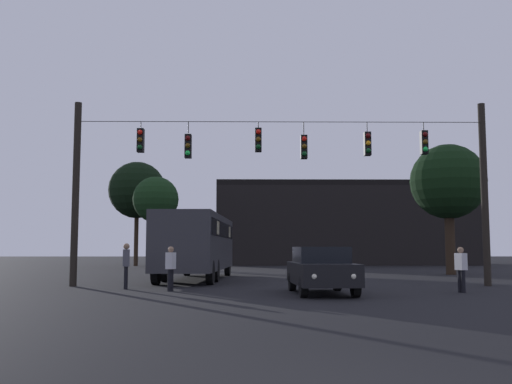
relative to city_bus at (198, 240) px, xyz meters
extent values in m
plane|color=black|center=(3.74, 2.56, -1.87)|extent=(168.00, 168.00, 0.00)
cylinder|color=black|center=(-4.39, -5.05, 1.79)|extent=(0.28, 0.28, 7.31)
cylinder|color=black|center=(11.88, -5.05, 1.79)|extent=(0.28, 0.28, 7.31)
cylinder|color=black|center=(3.74, -5.05, 4.68)|extent=(16.28, 0.02, 0.02)
cylinder|color=black|center=(-1.86, -5.05, 4.53)|extent=(0.03, 0.03, 0.29)
cube|color=black|center=(-1.86, -5.05, 3.91)|extent=(0.26, 0.32, 0.95)
sphere|color=red|center=(-1.86, -5.23, 4.21)|extent=(0.20, 0.20, 0.20)
sphere|color=#5B3D0C|center=(-1.86, -5.23, 3.91)|extent=(0.20, 0.20, 0.20)
sphere|color=#0C4219|center=(-1.86, -5.23, 3.61)|extent=(0.20, 0.20, 0.20)
cylinder|color=black|center=(0.04, -5.05, 4.41)|extent=(0.03, 0.03, 0.52)
cube|color=black|center=(0.04, -5.05, 3.68)|extent=(0.26, 0.32, 0.95)
sphere|color=#510A0A|center=(0.04, -5.23, 3.98)|extent=(0.20, 0.20, 0.20)
sphere|color=#5B3D0C|center=(0.04, -5.23, 3.68)|extent=(0.20, 0.20, 0.20)
sphere|color=#1EE04C|center=(0.04, -5.23, 3.38)|extent=(0.20, 0.20, 0.20)
cylinder|color=black|center=(2.85, -5.05, 4.54)|extent=(0.03, 0.03, 0.26)
cube|color=black|center=(2.85, -5.05, 3.94)|extent=(0.26, 0.32, 0.95)
sphere|color=red|center=(2.85, -5.23, 4.24)|extent=(0.20, 0.20, 0.20)
sphere|color=#5B3D0C|center=(2.85, -5.23, 3.94)|extent=(0.20, 0.20, 0.20)
sphere|color=#0C4219|center=(2.85, -5.23, 3.64)|extent=(0.20, 0.20, 0.20)
cylinder|color=black|center=(4.67, -5.05, 4.40)|extent=(0.03, 0.03, 0.54)
cube|color=black|center=(4.67, -5.05, 3.65)|extent=(0.26, 0.32, 0.95)
sphere|color=red|center=(4.67, -5.23, 3.95)|extent=(0.20, 0.20, 0.20)
sphere|color=#5B3D0C|center=(4.67, -5.23, 3.65)|extent=(0.20, 0.20, 0.20)
sphere|color=#0C4219|center=(4.67, -5.23, 3.35)|extent=(0.20, 0.20, 0.20)
cylinder|color=black|center=(7.23, -5.05, 4.47)|extent=(0.03, 0.03, 0.41)
cube|color=black|center=(7.23, -5.05, 3.79)|extent=(0.26, 0.32, 0.95)
sphere|color=#510A0A|center=(7.23, -5.23, 4.09)|extent=(0.20, 0.20, 0.20)
sphere|color=orange|center=(7.23, -5.23, 3.79)|extent=(0.20, 0.20, 0.20)
sphere|color=#0C4219|center=(7.23, -5.23, 3.49)|extent=(0.20, 0.20, 0.20)
cylinder|color=black|center=(9.52, -5.05, 4.50)|extent=(0.03, 0.03, 0.35)
cube|color=black|center=(9.52, -5.05, 3.85)|extent=(0.26, 0.32, 0.95)
sphere|color=#510A0A|center=(9.52, -5.23, 4.15)|extent=(0.20, 0.20, 0.20)
sphere|color=#5B3D0C|center=(9.52, -5.23, 3.85)|extent=(0.20, 0.20, 0.20)
sphere|color=#1EE04C|center=(9.52, -5.23, 3.55)|extent=(0.20, 0.20, 0.20)
cube|color=#2D2D33|center=(0.00, 0.01, -0.12)|extent=(3.03, 11.11, 2.50)
cube|color=black|center=(0.00, 0.01, 0.49)|extent=(3.04, 10.45, 0.70)
cylinder|color=black|center=(-0.92, 4.02, -1.37)|extent=(0.33, 1.01, 1.00)
cylinder|color=black|center=(1.30, 3.91, -1.37)|extent=(0.33, 1.01, 1.00)
cylinder|color=black|center=(-1.21, -2.14, -1.37)|extent=(0.33, 1.01, 1.00)
cylinder|color=black|center=(1.00, -2.24, -1.37)|extent=(0.33, 1.01, 1.00)
cylinder|color=black|center=(-1.31, -4.11, -1.37)|extent=(0.33, 1.01, 1.00)
cylinder|color=black|center=(0.91, -4.22, -1.37)|extent=(0.33, 1.01, 1.00)
cube|color=beige|center=(0.16, 3.30, 0.49)|extent=(2.60, 0.92, 0.56)
cube|color=beige|center=(-0.13, -2.74, 0.49)|extent=(2.60, 0.92, 0.56)
cube|color=black|center=(4.84, -9.01, -1.21)|extent=(1.99, 4.38, 0.68)
cube|color=black|center=(4.83, -8.86, -0.61)|extent=(1.69, 2.39, 0.52)
cylinder|color=black|center=(5.70, -10.39, -1.55)|extent=(0.25, 0.65, 0.64)
cylinder|color=black|center=(4.12, -10.46, -1.55)|extent=(0.25, 0.65, 0.64)
cylinder|color=black|center=(5.57, -7.55, -1.55)|extent=(0.25, 0.65, 0.64)
cylinder|color=black|center=(3.99, -7.63, -1.55)|extent=(0.25, 0.65, 0.64)
sphere|color=white|center=(5.51, -11.08, -1.21)|extent=(0.18, 0.18, 0.18)
sphere|color=white|center=(4.36, -11.13, -1.21)|extent=(0.18, 0.18, 0.18)
cylinder|color=black|center=(9.61, -8.62, -1.49)|extent=(0.14, 0.14, 0.75)
cylinder|color=black|center=(9.55, -8.47, -1.49)|extent=(0.14, 0.14, 0.75)
cube|color=silver|center=(9.58, -8.55, -0.83)|extent=(0.36, 0.42, 0.56)
sphere|color=#8C6B51|center=(9.58, -8.55, -0.45)|extent=(0.20, 0.20, 0.20)
cylinder|color=black|center=(-1.98, -6.79, -1.46)|extent=(0.14, 0.14, 0.82)
cylinder|color=black|center=(-2.01, -6.64, -1.46)|extent=(0.14, 0.14, 0.82)
cube|color=#4C4C56|center=(-1.99, -6.71, -0.74)|extent=(0.30, 0.40, 0.61)
sphere|color=#8C6B51|center=(-1.99, -6.71, -0.32)|extent=(0.22, 0.22, 0.22)
cylinder|color=black|center=(-0.20, -7.70, -1.48)|extent=(0.14, 0.14, 0.76)
cylinder|color=black|center=(-0.25, -7.86, -1.48)|extent=(0.14, 0.14, 0.76)
cube|color=silver|center=(-0.23, -7.78, -0.82)|extent=(0.34, 0.42, 0.57)
sphere|color=#8C6B51|center=(-0.23, -7.78, -0.43)|extent=(0.21, 0.21, 0.21)
cube|color=black|center=(11.30, 28.11, 1.67)|extent=(23.45, 10.39, 7.08)
cube|color=black|center=(11.30, 28.11, 5.46)|extent=(23.45, 10.39, 0.50)
cylinder|color=#2D2116|center=(-4.87, 17.50, 0.17)|extent=(0.51, 0.51, 4.06)
sphere|color=black|center=(-4.87, 17.50, 3.46)|extent=(3.60, 3.60, 3.60)
cylinder|color=#2D2116|center=(-7.32, 22.58, 0.56)|extent=(0.37, 0.37, 4.85)
sphere|color=black|center=(-7.32, 22.58, 4.71)|extent=(4.93, 4.93, 4.93)
cylinder|color=#2D2116|center=(13.96, 5.16, 0.04)|extent=(0.56, 0.56, 3.82)
sphere|color=black|center=(13.96, 5.16, 3.46)|extent=(4.32, 4.32, 4.32)
camera|label=1|loc=(2.50, -28.10, -0.41)|focal=40.93mm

